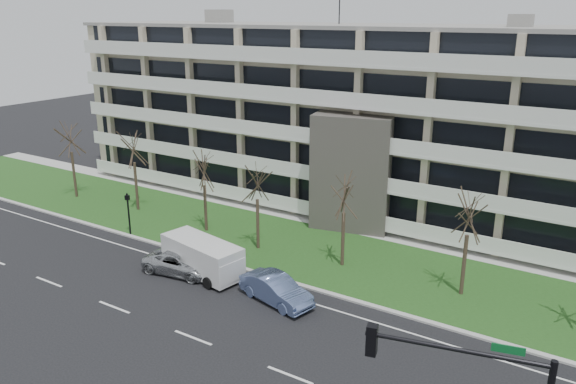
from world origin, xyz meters
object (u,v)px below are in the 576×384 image
Objects in this scene: pedestrian_signal at (128,209)px; blue_sedan at (276,289)px; silver_pickup at (181,263)px; white_van at (203,255)px.

blue_sedan is at bearing -16.64° from pedestrian_signal.
pedestrian_signal reaches higher than blue_sedan.
pedestrian_signal is (-7.86, 2.88, 1.42)m from silver_pickup.
white_van is 9.50m from pedestrian_signal.
pedestrian_signal reaches higher than white_van.
blue_sedan reaches higher than silver_pickup.
blue_sedan is at bearing 5.74° from white_van.
silver_pickup is 7.33m from blue_sedan.
pedestrian_signal is (-9.20, 2.24, 0.75)m from white_van.
silver_pickup is at bearing 104.59° from blue_sedan.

